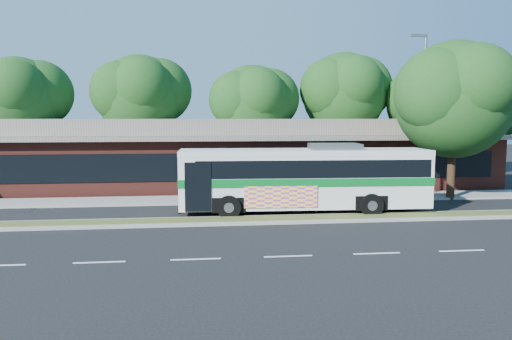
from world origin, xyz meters
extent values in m
plane|color=black|center=(0.00, 0.00, 0.00)|extent=(120.00, 120.00, 0.00)
cube|color=#3F4B1F|center=(0.00, 0.60, 0.07)|extent=(26.00, 1.10, 0.15)
cube|color=gray|center=(0.00, 6.40, 0.06)|extent=(44.00, 2.60, 0.12)
cube|color=#5B241C|center=(0.00, 13.00, 1.60)|extent=(32.00, 10.00, 3.20)
cube|color=#696059|center=(0.00, 13.00, 3.32)|extent=(33.20, 11.20, 0.24)
cube|color=#696059|center=(0.00, 13.00, 3.95)|extent=(30.00, 8.00, 1.00)
cube|color=black|center=(0.00, 7.97, 1.70)|extent=(30.00, 0.06, 1.60)
cylinder|color=slate|center=(9.60, 6.00, 4.50)|extent=(0.16, 0.16, 9.00)
cube|color=slate|center=(9.20, 6.00, 9.00)|extent=(0.90, 0.18, 0.14)
cylinder|color=black|center=(-15.00, 15.00, 1.99)|extent=(0.44, 0.44, 3.99)
sphere|color=#133A15|center=(-15.00, 15.00, 5.73)|extent=(5.80, 5.80, 5.80)
sphere|color=#133A15|center=(-13.70, 15.43, 6.19)|extent=(4.52, 4.52, 4.52)
cylinder|color=black|center=(-7.00, 16.00, 2.10)|extent=(0.44, 0.44, 4.20)
sphere|color=#133A15|center=(-7.00, 16.00, 6.00)|extent=(6.00, 6.00, 6.00)
sphere|color=#133A15|center=(-5.65, 16.45, 6.48)|extent=(4.68, 4.68, 4.68)
cylinder|color=black|center=(1.00, 15.00, 1.89)|extent=(0.44, 0.44, 3.78)
sphere|color=#133A15|center=(1.00, 15.00, 5.46)|extent=(5.60, 5.60, 5.60)
sphere|color=#133A15|center=(2.26, 15.42, 5.91)|extent=(4.37, 4.37, 4.37)
cylinder|color=black|center=(8.00, 16.00, 2.21)|extent=(0.44, 0.44, 4.41)
sphere|color=#133A15|center=(8.00, 16.00, 6.27)|extent=(6.20, 6.20, 6.20)
sphere|color=#133A15|center=(9.39, 16.46, 6.77)|extent=(4.84, 4.84, 4.84)
cylinder|color=black|center=(14.00, 15.00, 1.93)|extent=(0.44, 0.44, 3.86)
sphere|color=#133A15|center=(14.00, 15.00, 5.60)|extent=(5.80, 5.80, 5.80)
sphere|color=#133A15|center=(15.30, 15.43, 6.07)|extent=(4.52, 4.52, 4.52)
cylinder|color=black|center=(20.00, 16.00, 2.06)|extent=(0.44, 0.44, 4.12)
sphere|color=#133A15|center=(20.00, 16.00, 5.92)|extent=(6.00, 6.00, 6.00)
sphere|color=#133A15|center=(21.35, 16.45, 6.40)|extent=(4.68, 4.68, 4.68)
cube|color=silver|center=(2.09, 2.40, 1.67)|extent=(11.76, 2.90, 2.69)
cube|color=black|center=(2.38, 2.39, 2.21)|extent=(10.83, 2.91, 0.81)
cube|color=silver|center=(2.09, 2.40, 2.90)|extent=(11.78, 2.92, 0.25)
cube|color=#046420|center=(2.09, 2.40, 1.59)|extent=(11.82, 2.96, 0.37)
cube|color=black|center=(-3.76, 2.61, 2.00)|extent=(0.14, 2.18, 1.66)
cube|color=black|center=(7.94, 2.19, 2.31)|extent=(0.13, 2.04, 1.07)
cube|color=#C63AAF|center=(0.78, 1.17, 0.98)|extent=(3.31, 0.17, 0.97)
cube|color=slate|center=(3.55, 2.35, 3.15)|extent=(2.39, 1.64, 0.29)
cylinder|color=black|center=(-1.55, 1.31, 0.54)|extent=(1.08, 0.39, 1.07)
cylinder|color=black|center=(-1.47, 3.75, 0.54)|extent=(1.08, 0.39, 1.07)
cylinder|color=black|center=(4.96, 1.07, 0.54)|extent=(1.08, 0.39, 1.07)
cylinder|color=black|center=(5.05, 3.52, 0.54)|extent=(1.08, 0.39, 1.07)
cylinder|color=black|center=(11.00, 5.30, 1.79)|extent=(0.44, 0.44, 3.59)
sphere|color=#133A15|center=(11.00, 5.30, 5.50)|extent=(6.37, 6.37, 6.37)
sphere|color=#133A15|center=(12.43, 5.78, 6.01)|extent=(4.97, 4.97, 4.97)
camera|label=1|loc=(-2.87, -20.67, 4.49)|focal=35.00mm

